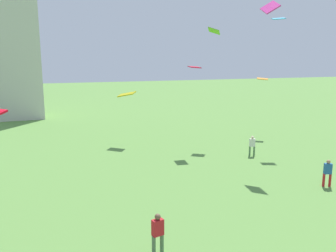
{
  "coord_description": "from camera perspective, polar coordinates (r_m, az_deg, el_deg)",
  "views": [
    {
      "loc": [
        -6.36,
        -2.93,
        8.18
      ],
      "look_at": [
        0.13,
        14.79,
        4.51
      ],
      "focal_mm": 37.29,
      "sensor_mm": 36.0,
      "label": 1
    }
  ],
  "objects": [
    {
      "name": "kite_flying_8",
      "position": [
        38.35,
        15.18,
        7.46
      ],
      "size": [
        1.39,
        1.32,
        0.24
      ],
      "rotation": [
        0.0,
        0.0,
        5.63
      ],
      "color": "orange"
    },
    {
      "name": "kite_flying_7",
      "position": [
        33.59,
        -6.76,
        5.18
      ],
      "size": [
        1.91,
        1.81,
        0.53
      ],
      "rotation": [
        0.0,
        0.0,
        2.53
      ],
      "color": "#B9AD0D"
    },
    {
      "name": "kite_flying_6",
      "position": [
        33.99,
        17.63,
        16.39
      ],
      "size": [
        1.3,
        1.1,
        0.3
      ],
      "rotation": [
        0.0,
        0.0,
        5.94
      ],
      "color": "#2997C8"
    },
    {
      "name": "kite_flying_9",
      "position": [
        28.22,
        16.36,
        18.12
      ],
      "size": [
        1.3,
        1.93,
        1.2
      ],
      "rotation": [
        0.0,
        0.0,
        4.45
      ],
      "color": "#CE2E8F"
    },
    {
      "name": "kite_flying_4",
      "position": [
        30.63,
        4.34,
        9.58
      ],
      "size": [
        1.07,
        1.41,
        0.19
      ],
      "rotation": [
        0.0,
        0.0,
        1.43
      ],
      "color": "red"
    },
    {
      "name": "kite_flying_0",
      "position": [
        34.73,
        7.52,
        15.16
      ],
      "size": [
        1.23,
        1.37,
        0.76
      ],
      "rotation": [
        0.0,
        0.0,
        2.35
      ],
      "color": "#68B823"
    },
    {
      "name": "person_1",
      "position": [
        24.87,
        24.63,
        -6.77
      ],
      "size": [
        0.54,
        0.44,
        1.79
      ],
      "rotation": [
        0.0,
        0.0,
        2.72
      ],
      "color": "red",
      "rests_on": "ground_plane"
    },
    {
      "name": "person_2",
      "position": [
        15.27,
        -1.69,
        -16.87
      ],
      "size": [
        0.56,
        0.38,
        1.84
      ],
      "rotation": [
        0.0,
        0.0,
        3.39
      ],
      "color": "#51754C",
      "rests_on": "ground_plane"
    },
    {
      "name": "person_0",
      "position": [
        30.44,
        13.59,
        -2.99
      ],
      "size": [
        0.52,
        0.37,
        1.73
      ],
      "rotation": [
        0.0,
        0.0,
        6.01
      ],
      "color": "#51754C",
      "rests_on": "ground_plane"
    }
  ]
}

